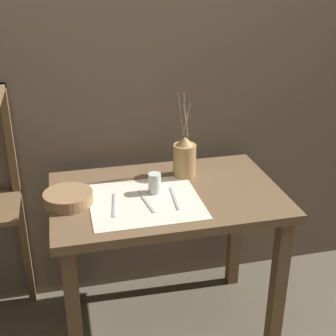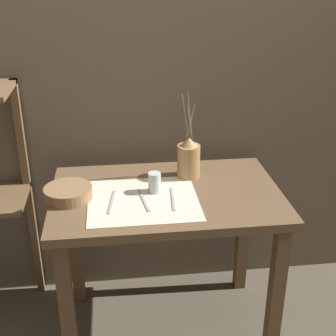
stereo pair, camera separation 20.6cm
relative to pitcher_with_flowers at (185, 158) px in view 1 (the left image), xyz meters
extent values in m
plane|color=brown|center=(-0.12, -0.15, -0.88)|extent=(12.00, 12.00, 0.00)
cube|color=brown|center=(-0.12, 0.29, 0.32)|extent=(7.00, 0.06, 2.40)
cube|color=brown|center=(-0.12, -0.15, -0.11)|extent=(1.03, 0.67, 0.04)
cube|color=brown|center=(-0.58, -0.43, -0.51)|extent=(0.06, 0.06, 0.74)
cube|color=brown|center=(0.33, -0.43, -0.51)|extent=(0.06, 0.06, 0.74)
cube|color=brown|center=(-0.58, 0.12, -0.51)|extent=(0.06, 0.06, 0.74)
cube|color=brown|center=(0.33, 0.12, -0.51)|extent=(0.06, 0.06, 0.74)
cube|color=brown|center=(-0.81, 0.22, -0.26)|extent=(0.04, 0.04, 1.23)
cube|color=beige|center=(-0.23, -0.21, -0.09)|extent=(0.48, 0.43, 0.00)
cylinder|color=#A87F4C|center=(0.00, 0.00, -0.01)|extent=(0.11, 0.11, 0.16)
cone|color=#A87F4C|center=(0.00, 0.00, 0.09)|extent=(0.08, 0.08, 0.04)
cylinder|color=#847056|center=(0.01, 0.01, 0.18)|extent=(0.03, 0.02, 0.15)
cylinder|color=#847056|center=(0.01, 0.01, 0.19)|extent=(0.04, 0.01, 0.16)
cylinder|color=#847056|center=(0.00, 0.00, 0.21)|extent=(0.03, 0.02, 0.21)
cylinder|color=#847056|center=(0.00, -0.01, 0.19)|extent=(0.03, 0.02, 0.16)
cylinder|color=#847056|center=(-0.02, 0.01, 0.21)|extent=(0.04, 0.04, 0.21)
cylinder|color=#847056|center=(0.00, 0.01, 0.18)|extent=(0.04, 0.01, 0.15)
cylinder|color=#8E6B47|center=(-0.56, -0.16, -0.07)|extent=(0.21, 0.21, 0.05)
cylinder|color=silver|center=(-0.18, -0.14, -0.05)|extent=(0.06, 0.06, 0.09)
cube|color=#A8A8AD|center=(-0.37, -0.22, -0.09)|extent=(0.04, 0.21, 0.00)
cube|color=#A8A8AD|center=(-0.23, -0.22, -0.09)|extent=(0.04, 0.21, 0.00)
cube|color=#A8A8AD|center=(-0.10, -0.23, -0.09)|extent=(0.03, 0.21, 0.00)
camera|label=1|loc=(-0.55, -1.98, 0.88)|focal=50.00mm
camera|label=2|loc=(-0.35, -2.01, 0.88)|focal=50.00mm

